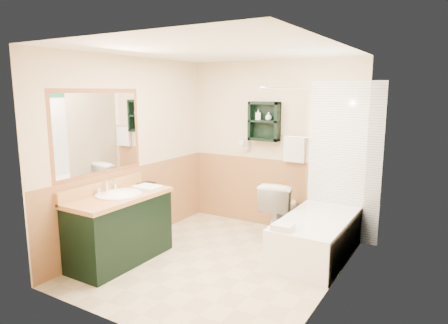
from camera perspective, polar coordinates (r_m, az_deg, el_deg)
The scene contains 25 objects.
floor at distance 4.81m, azimuth -0.89°, elevation -14.11°, with size 3.00×3.00×0.00m, color beige.
back_wall at distance 5.78m, azimuth 7.07°, elevation 2.38°, with size 2.60×0.04×2.40m, color #F9E3C3.
left_wall at distance 5.26m, azimuth -13.24°, elevation 1.41°, with size 0.04×3.00×2.40m, color #F9E3C3.
right_wall at distance 3.93m, azimuth 15.65°, elevation -1.62°, with size 0.04×3.00×2.40m, color #F9E3C3.
ceiling at distance 4.40m, azimuth -0.98°, elevation 15.95°, with size 2.60×3.00×0.04m, color white.
wainscot_left at distance 5.38m, azimuth -12.67°, elevation -6.00°, with size 2.98×2.98×1.00m, color tan, non-canonical shape.
wainscot_back at distance 5.88m, azimuth 6.78°, elevation -4.43°, with size 2.58×2.58×1.00m, color tan, non-canonical shape.
mirror_frame at distance 4.81m, azimuth -17.52°, elevation 4.02°, with size 1.30×1.30×1.00m, color #985932, non-canonical shape.
mirror_glass at distance 4.81m, azimuth -17.48°, elevation 4.01°, with size 1.20×1.20×0.90m, color white, non-canonical shape.
tile_right at distance 4.68m, azimuth 17.56°, elevation -1.73°, with size 1.50×1.50×2.10m, color white, non-canonical shape.
tile_back at distance 5.43m, azimuth 16.76°, elevation -0.09°, with size 0.95×0.95×2.10m, color white, non-canonical shape.
tile_accent at distance 4.59m, azimuth 18.01°, elevation 8.73°, with size 1.50×1.50×0.10m, color #154929, non-canonical shape.
wall_shelf at distance 5.68m, azimuth 5.74°, elevation 5.82°, with size 0.45×0.15×0.55m, color black.
hair_dryer at distance 5.87m, azimuth 3.14°, elevation 2.56°, with size 0.10×0.24×0.18m, color silver, non-canonical shape.
towel_bar at distance 5.56m, azimuth 10.11°, elevation 3.55°, with size 0.40×0.06×0.40m, color white, non-canonical shape.
curtain_rod at distance 4.81m, azimuth 9.34°, elevation 10.32°, with size 0.03×0.03×1.60m, color silver.
shower_curtain at distance 5.04m, azimuth 9.80°, elevation 0.59°, with size 1.05×1.05×1.70m, color #C8B597, non-canonical shape.
vanity at distance 4.85m, azimuth -14.61°, elevation -9.15°, with size 0.59×1.26×0.80m, color black.
bathtub at distance 5.01m, azimuth 13.12°, elevation -10.33°, with size 0.73×1.50×0.49m, color white.
toilet at distance 5.54m, azimuth 8.08°, elevation -6.66°, with size 0.43×0.78×0.76m, color white.
counter_towel at distance 4.93m, azimuth -10.84°, elevation -3.60°, with size 0.31×0.24×0.04m, color white.
vanity_book at distance 5.22m, azimuth -11.62°, elevation -1.92°, with size 0.15×0.02×0.20m, color black.
tub_towel at distance 4.41m, azimuth 8.42°, elevation -9.20°, with size 0.22×0.18×0.07m, color white.
soap_bottle_a at distance 5.71m, azimuth 4.91°, elevation 6.36°, with size 0.07×0.15×0.07m, color white.
soap_bottle_b at distance 5.64m, azimuth 6.38°, elevation 6.38°, with size 0.09×0.11×0.09m, color white.
Camera 1 is at (2.32, -3.72, 1.98)m, focal length 32.00 mm.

